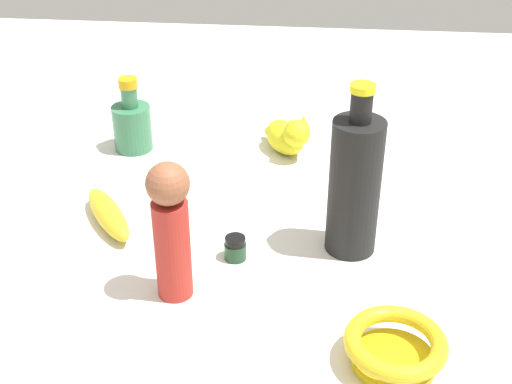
# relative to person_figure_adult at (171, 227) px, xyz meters

# --- Properties ---
(ground) EXTENTS (2.00, 2.00, 0.00)m
(ground) POSITION_rel_person_figure_adult_xyz_m (0.16, -0.09, -0.11)
(ground) COLOR silver
(person_figure_adult) EXTENTS (0.06, 0.06, 0.20)m
(person_figure_adult) POSITION_rel_person_figure_adult_xyz_m (0.00, 0.00, 0.00)
(person_figure_adult) COLOR #A52821
(person_figure_adult) RESTS_ON ground
(bottle_tall) EXTENTS (0.07, 0.07, 0.26)m
(bottle_tall) POSITION_rel_person_figure_adult_xyz_m (0.13, -0.24, 0.00)
(bottle_tall) COLOR black
(bottle_tall) RESTS_ON ground
(nail_polish_jar) EXTENTS (0.03, 0.03, 0.04)m
(nail_polish_jar) POSITION_rel_person_figure_adult_xyz_m (0.09, -0.07, -0.09)
(nail_polish_jar) COLOR #1C3F26
(nail_polish_jar) RESTS_ON ground
(bottle_short) EXTENTS (0.07, 0.07, 0.14)m
(bottle_short) POSITION_rel_person_figure_adult_xyz_m (0.41, 0.16, -0.06)
(bottle_short) COLOR #326F4A
(bottle_short) RESTS_ON ground
(cat_figurine) EXTENTS (0.12, 0.10, 0.09)m
(cat_figurine) POSITION_rel_person_figure_adult_xyz_m (0.42, -0.13, -0.07)
(cat_figurine) COLOR gold
(cat_figurine) RESTS_ON ground
(bowl) EXTENTS (0.12, 0.12, 0.04)m
(bowl) POSITION_rel_person_figure_adult_xyz_m (-0.11, -0.29, -0.08)
(bowl) COLOR gold
(bowl) RESTS_ON ground
(banana) EXTENTS (0.15, 0.12, 0.04)m
(banana) POSITION_rel_person_figure_adult_xyz_m (0.15, 0.14, -0.09)
(banana) COLOR gold
(banana) RESTS_ON ground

